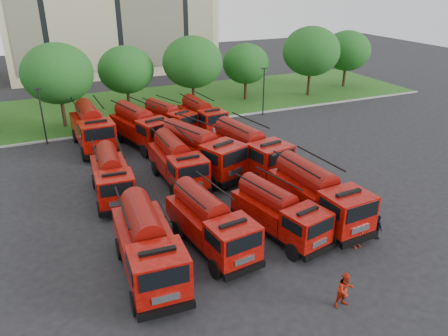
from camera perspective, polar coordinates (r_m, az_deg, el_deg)
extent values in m
plane|color=black|center=(28.66, 0.38, -5.23)|extent=(140.00, 140.00, 0.00)
cube|color=#1E4612|center=(51.77, -11.61, 7.91)|extent=(70.00, 16.00, 0.12)
cube|color=gray|center=(44.22, -9.21, 5.35)|extent=(70.00, 0.30, 0.14)
cylinder|color=#382314|center=(46.10, -20.21, 6.68)|extent=(0.36, 0.36, 2.80)
ellipsoid|color=#153F12|center=(45.18, -20.93, 11.46)|extent=(6.72, 6.72, 5.71)
cylinder|color=#382314|center=(49.38, -12.33, 8.48)|extent=(0.36, 0.36, 2.45)
ellipsoid|color=#153F12|center=(48.60, -12.69, 12.41)|extent=(5.88, 5.88, 5.00)
cylinder|color=#382314|center=(49.76, -3.99, 9.26)|extent=(0.36, 0.36, 2.73)
ellipsoid|color=#153F12|center=(48.92, -4.12, 13.63)|extent=(6.55, 6.55, 5.57)
cylinder|color=#382314|center=(53.39, 2.81, 10.06)|extent=(0.36, 0.36, 2.27)
ellipsoid|color=#153F12|center=(52.70, 2.89, 13.45)|extent=(5.46, 5.46, 4.64)
cylinder|color=#382314|center=(56.06, 10.99, 10.64)|extent=(0.36, 0.36, 2.87)
ellipsoid|color=#153F12|center=(55.29, 11.33, 14.73)|extent=(6.89, 6.89, 5.85)
cylinder|color=#382314|center=(61.78, 15.41, 11.28)|extent=(0.36, 0.36, 2.52)
ellipsoid|color=#153F12|center=(61.15, 15.78, 14.53)|extent=(6.05, 6.05, 5.14)
cylinder|color=black|center=(41.61, -22.61, 6.12)|extent=(0.14, 0.14, 5.00)
cube|color=black|center=(40.98, -23.18, 9.50)|extent=(0.60, 0.25, 0.12)
cylinder|color=black|center=(47.20, 5.20, 9.83)|extent=(0.14, 0.14, 5.00)
cube|color=black|center=(46.64, 5.31, 12.86)|extent=(0.60, 0.25, 0.12)
cube|color=black|center=(22.90, -9.74, -11.98)|extent=(2.77, 7.37, 0.31)
cube|color=black|center=(20.10, -7.47, -17.97)|extent=(2.60, 0.40, 0.36)
cube|color=#98100A|center=(20.23, -8.50, -13.25)|extent=(2.66, 2.41, 2.02)
cube|color=black|center=(19.04, -7.77, -14.14)|extent=(2.18, 0.17, 0.88)
cube|color=#98100A|center=(23.37, -10.47, -8.77)|extent=(2.79, 4.90, 1.35)
cylinder|color=#650906|center=(22.80, -10.67, -6.44)|extent=(1.79, 4.43, 1.55)
cylinder|color=black|center=(20.73, -11.49, -16.96)|extent=(0.42, 1.16, 1.14)
cylinder|color=black|center=(21.06, -4.87, -15.71)|extent=(0.42, 1.16, 1.14)
cylinder|color=black|center=(24.36, -13.42, -10.19)|extent=(0.42, 1.16, 1.14)
cylinder|color=black|center=(24.65, -7.89, -9.26)|extent=(0.42, 1.16, 1.14)
cube|color=black|center=(24.53, -1.78, -9.04)|extent=(3.07, 6.96, 0.29)
cube|color=black|center=(22.18, 2.72, -13.25)|extent=(2.41, 0.55, 0.34)
cube|color=#98100A|center=(22.28, 1.17, -9.48)|extent=(2.61, 2.41, 1.87)
cube|color=black|center=(21.29, 2.76, -9.86)|extent=(2.01, 0.31, 0.82)
cube|color=#98100A|center=(24.91, -3.02, -6.42)|extent=(2.91, 4.69, 1.25)
cylinder|color=#650906|center=(24.41, -3.07, -4.35)|extent=(1.96, 4.19, 1.44)
cylinder|color=black|center=(22.36, -1.04, -13.04)|extent=(0.47, 1.09, 1.06)
cylinder|color=black|center=(23.33, 3.74, -11.31)|extent=(0.47, 1.09, 1.06)
cylinder|color=black|center=(25.46, -5.92, -8.07)|extent=(0.47, 1.09, 1.06)
cylinder|color=black|center=(26.32, -1.56, -6.78)|extent=(0.47, 1.09, 1.06)
cube|color=black|center=(25.82, 7.03, -7.47)|extent=(3.40, 6.63, 0.27)
cube|color=black|center=(24.02, 12.32, -10.69)|extent=(2.26, 0.71, 0.32)
cube|color=#98100A|center=(24.02, 10.70, -7.52)|extent=(2.59, 2.42, 1.76)
cube|color=black|center=(23.25, 12.58, -7.67)|extent=(1.87, 0.45, 0.77)
cube|color=#98100A|center=(26.08, 5.62, -5.22)|extent=(3.06, 4.54, 1.18)
cylinder|color=#650906|center=(25.63, 5.71, -3.34)|extent=(2.14, 4.00, 1.36)
cylinder|color=black|center=(23.87, 9.05, -10.78)|extent=(0.52, 1.04, 1.00)
cylinder|color=black|center=(25.18, 12.46, -9.06)|extent=(0.52, 1.04, 1.00)
cylinder|color=black|center=(26.31, 2.92, -6.89)|extent=(0.52, 1.04, 1.00)
cylinder|color=black|center=(27.50, 6.31, -5.54)|extent=(0.52, 1.04, 1.00)
cube|color=black|center=(27.70, 11.92, -5.29)|extent=(2.95, 7.51, 0.31)
cube|color=black|center=(25.44, 17.24, -8.91)|extent=(2.64, 0.46, 0.37)
cube|color=#98100A|center=(25.54, 15.70, -5.35)|extent=(2.74, 2.49, 2.05)
cube|color=black|center=(24.61, 17.67, -5.53)|extent=(2.20, 0.22, 0.89)
cube|color=#98100A|center=(28.09, 10.58, -2.80)|extent=(2.92, 5.01, 1.36)
cylinder|color=#650906|center=(27.61, 10.75, -0.73)|extent=(1.90, 4.51, 1.57)
cylinder|color=black|center=(25.32, 13.68, -8.77)|extent=(0.45, 1.18, 1.15)
cylinder|color=black|center=(26.81, 17.61, -7.28)|extent=(0.45, 1.18, 1.15)
cylinder|color=black|center=(28.37, 7.60, -4.45)|extent=(0.45, 1.18, 1.15)
cylinder|color=black|center=(29.71, 11.41, -3.36)|extent=(0.45, 1.18, 1.15)
cube|color=black|center=(30.76, -14.29, -2.58)|extent=(2.63, 6.72, 0.28)
cube|color=black|center=(27.82, -13.48, -5.59)|extent=(2.36, 0.40, 0.33)
cube|color=#98100A|center=(28.27, -13.98, -2.60)|extent=(2.45, 2.23, 1.83)
cube|color=black|center=(27.14, -13.80, -2.75)|extent=(1.97, 0.19, 0.80)
cube|color=#98100A|center=(31.38, -14.64, -0.55)|extent=(2.61, 4.48, 1.22)
cylinder|color=#650906|center=(30.99, -14.83, 1.13)|extent=(1.69, 4.04, 1.41)
cylinder|color=black|center=(28.58, -15.85, -5.14)|extent=(0.40, 1.06, 1.03)
cylinder|color=black|center=(28.72, -11.56, -4.52)|extent=(0.40, 1.06, 1.03)
cylinder|color=black|center=(32.29, -16.51, -1.72)|extent=(0.40, 1.06, 1.03)
cylinder|color=black|center=(32.41, -12.72, -1.19)|extent=(0.40, 1.06, 1.03)
cube|color=black|center=(32.12, -6.09, -0.70)|extent=(2.39, 6.93, 0.30)
cube|color=black|center=(29.18, -3.81, -3.40)|extent=(2.47, 0.29, 0.34)
cube|color=#98100A|center=(29.63, -4.67, -0.49)|extent=(2.45, 2.21, 1.92)
cube|color=black|center=(28.50, -3.92, -0.51)|extent=(2.07, 0.09, 0.84)
cube|color=#98100A|center=(32.75, -6.77, 1.27)|extent=(2.50, 4.57, 1.28)
cylinder|color=#650906|center=(32.36, -6.86, 2.98)|extent=(1.55, 4.16, 1.48)
cylinder|color=black|center=(29.66, -6.51, -3.13)|extent=(0.36, 1.09, 1.08)
cylinder|color=black|center=(30.35, -2.46, -2.33)|extent=(0.36, 1.09, 1.08)
cylinder|color=black|center=(33.42, -8.92, -0.04)|extent=(0.36, 1.09, 1.08)
cylinder|color=black|center=(34.03, -5.27, 0.62)|extent=(0.36, 1.09, 1.08)
cube|color=black|center=(33.39, -3.14, 0.53)|extent=(4.92, 8.04, 0.33)
cube|color=black|center=(30.82, 1.54, -1.65)|extent=(2.66, 1.17, 0.38)
cube|color=#98100A|center=(31.11, -0.06, 1.21)|extent=(3.32, 3.16, 2.13)
cube|color=black|center=(30.11, 1.54, 1.41)|extent=(2.18, 0.82, 0.93)
cube|color=#98100A|center=(33.92, -4.50, 2.47)|extent=(4.20, 5.63, 1.42)
cylinder|color=#650906|center=(33.51, -4.56, 4.32)|extent=(3.08, 4.87, 1.64)
cylinder|color=black|center=(30.74, -1.48, -1.83)|extent=(0.76, 1.26, 1.20)
cylinder|color=black|center=(32.31, 1.83, -0.49)|extent=(0.76, 1.26, 1.20)
cylinder|color=black|center=(34.15, -6.88, 0.74)|extent=(0.76, 1.26, 1.20)
cylinder|color=black|center=(35.57, -3.66, 1.84)|extent=(0.76, 1.26, 1.20)
cube|color=black|center=(33.75, 3.17, 0.78)|extent=(3.77, 7.88, 0.32)
cube|color=black|center=(31.08, 7.41, -1.64)|extent=(2.71, 0.74, 0.38)
cube|color=#98100A|center=(31.41, 6.05, 1.26)|extent=(3.02, 2.80, 2.11)
cube|color=black|center=(30.39, 7.54, 1.37)|extent=(2.24, 0.45, 0.92)
cube|color=#98100A|center=(34.30, 2.01, 2.76)|extent=(3.48, 5.36, 1.41)
cylinder|color=#650906|center=(33.90, 2.04, 4.57)|extent=(2.39, 4.75, 1.62)
cylinder|color=black|center=(31.08, 4.43, -1.61)|extent=(0.58, 1.24, 1.19)
cylinder|color=black|center=(32.55, 7.88, -0.54)|extent=(0.58, 1.24, 1.19)
cylinder|color=black|center=(34.59, -0.42, 1.22)|extent=(0.58, 1.24, 1.19)
cylinder|color=black|center=(35.91, 2.89, 2.07)|extent=(0.58, 1.24, 1.19)
cube|color=black|center=(40.06, -16.68, 3.62)|extent=(2.75, 7.79, 0.33)
cube|color=black|center=(36.45, -15.60, 1.63)|extent=(2.76, 0.35, 0.39)
cube|color=#98100A|center=(37.18, -16.19, 4.15)|extent=(2.77, 2.50, 2.15)
cube|color=black|center=(35.86, -15.92, 4.30)|extent=(2.32, 0.12, 0.94)
cube|color=#98100A|center=(40.92, -17.13, 5.30)|extent=(2.84, 5.15, 1.43)
cylinder|color=#650906|center=(40.58, -17.33, 6.86)|extent=(1.78, 4.68, 1.65)
cylinder|color=black|center=(37.28, -17.80, 1.77)|extent=(0.42, 1.22, 1.21)
cylinder|color=black|center=(37.63, -14.01, 2.43)|extent=(0.42, 1.22, 1.21)
cylinder|color=black|center=(41.82, -18.85, 4.02)|extent=(0.42, 1.22, 1.21)
cylinder|color=black|center=(42.13, -15.45, 4.60)|extent=(0.42, 1.22, 1.21)
cube|color=black|center=(39.52, -10.69, 3.90)|extent=(4.24, 7.75, 0.32)
cube|color=black|center=(36.47, -7.84, 2.29)|extent=(2.61, 0.93, 0.37)
cube|color=#98100A|center=(37.02, -8.94, 4.60)|extent=(3.09, 2.90, 2.05)
cube|color=black|center=(35.90, -8.02, 4.84)|extent=(2.15, 0.62, 0.90)
cube|color=#98100A|center=(40.22, -11.58, 5.46)|extent=(3.74, 5.35, 1.37)
cylinder|color=#650906|center=(39.89, -11.72, 6.98)|extent=(2.67, 4.68, 1.58)
cylinder|color=black|center=(36.75, -10.26, 2.21)|extent=(0.65, 1.21, 1.16)
cylinder|color=black|center=(37.87, -7.07, 3.08)|extent=(0.65, 1.21, 1.16)
cylinder|color=black|center=(40.66, -13.47, 4.07)|extent=(0.65, 1.21, 1.16)
cylinder|color=black|center=(41.67, -10.49, 4.82)|extent=(0.65, 1.21, 1.16)
cube|color=black|center=(42.17, -7.23, 5.28)|extent=(4.03, 6.65, 0.27)
cube|color=black|center=(39.76, -4.48, 4.16)|extent=(2.21, 0.95, 0.32)
cube|color=#98100A|center=(40.20, -5.46, 5.95)|extent=(2.74, 2.60, 1.76)
cube|color=black|center=(39.31, -4.58, 6.19)|extent=(1.81, 0.66, 0.77)
cube|color=#98100A|center=(42.73, -8.07, 6.50)|extent=(3.45, 4.65, 1.17)
cylinder|color=#650906|center=(42.45, -8.15, 7.74)|extent=(2.52, 4.03, 1.35)
cylinder|color=black|center=(39.83, -6.42, 4.05)|extent=(0.62, 1.04, 0.99)
cylinder|color=black|center=(41.02, -4.10, 4.74)|extent=(0.62, 1.04, 0.99)
cylinder|color=black|center=(42.93, -9.63, 5.34)|extent=(0.62, 1.04, 0.99)
cylinder|color=black|center=(44.03, -7.39, 5.96)|extent=(0.62, 1.04, 0.99)
cube|color=black|center=(42.62, -2.92, 5.67)|extent=(2.78, 6.67, 0.28)
cube|color=black|center=(39.88, -0.76, 4.32)|extent=(2.33, 0.47, 0.32)
cube|color=#98100A|center=(40.42, -1.51, 6.22)|extent=(2.47, 2.26, 1.81)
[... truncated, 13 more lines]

